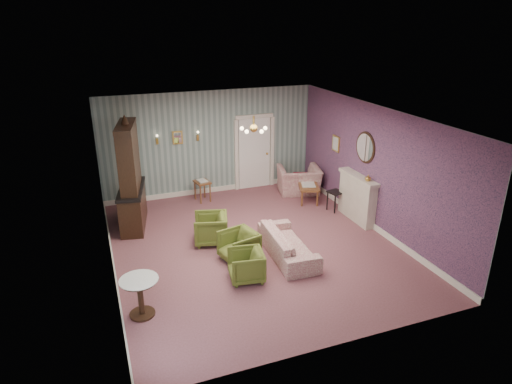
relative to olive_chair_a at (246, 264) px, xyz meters
name	(u,v)px	position (x,y,z in m)	size (l,w,h in m)	color
floor	(254,245)	(0.62, 1.23, -0.33)	(7.00, 7.00, 0.00)	#804A53
ceiling	(254,116)	(0.62, 1.23, 2.57)	(7.00, 7.00, 0.00)	white
wall_back	(210,143)	(0.62, 4.73, 1.12)	(6.00, 6.00, 0.00)	slate
wall_front	(339,264)	(0.62, -2.27, 1.12)	(6.00, 6.00, 0.00)	slate
wall_left	(105,204)	(-2.38, 1.23, 1.12)	(7.00, 7.00, 0.00)	slate
wall_right	(375,168)	(3.62, 1.23, 1.12)	(7.00, 7.00, 0.00)	slate
wall_right_floral	(374,168)	(3.60, 1.23, 1.12)	(7.00, 7.00, 0.00)	#A45275
door	(254,152)	(1.92, 4.69, 0.75)	(1.12, 0.12, 2.16)	white
olive_chair_a	(246,264)	(0.00, 0.00, 0.00)	(0.64, 0.60, 0.66)	#535D20
olive_chair_b	(239,245)	(0.10, 0.75, 0.02)	(0.69, 0.64, 0.71)	#535D20
olive_chair_c	(211,227)	(-0.23, 1.72, 0.04)	(0.72, 0.67, 0.74)	#535D20
sofa_chintz	(288,239)	(1.14, 0.57, 0.04)	(1.91, 0.56, 0.75)	#913A4B
wingback_chair	(299,176)	(2.94, 3.79, 0.17)	(1.15, 0.75, 1.01)	#913A4B
dresser	(129,174)	(-1.73, 3.23, 1.00)	(0.55, 1.59, 2.66)	black
fireplace	(357,198)	(3.48, 1.63, 0.25)	(0.30, 1.40, 1.16)	beige
mantel_vase	(368,178)	(3.46, 1.23, 0.90)	(0.15, 0.15, 0.15)	gold
oval_mirror	(365,148)	(3.58, 1.63, 1.52)	(0.04, 0.76, 0.84)	white
framed_print	(336,144)	(3.59, 2.98, 1.27)	(0.04, 0.34, 0.42)	gold
coffee_table	(308,192)	(2.92, 3.16, -0.09)	(0.52, 0.93, 0.47)	brown
side_table_black	(335,201)	(3.27, 2.30, -0.06)	(0.36, 0.36, 0.53)	black
pedestal_table	(141,297)	(-2.03, -0.43, 0.03)	(0.65, 0.65, 0.71)	black
nesting_table	(202,190)	(0.21, 4.18, -0.02)	(0.37, 0.47, 0.61)	brown
gilt_mirror_back	(178,138)	(-0.28, 4.69, 1.37)	(0.28, 0.06, 0.36)	gold
sconce_left	(157,140)	(-0.83, 4.67, 1.37)	(0.16, 0.12, 0.30)	gold
sconce_right	(198,136)	(0.27, 4.67, 1.37)	(0.16, 0.12, 0.30)	gold
chandelier	(254,129)	(0.62, 1.23, 2.30)	(0.56, 0.56, 0.36)	gold
burgundy_cushion	(300,179)	(2.89, 3.64, 0.15)	(0.38, 0.10, 0.38)	maroon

